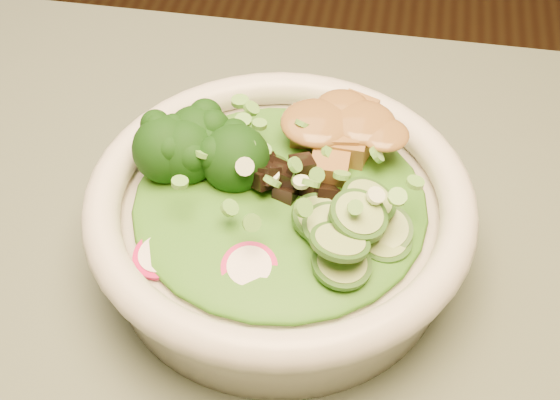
# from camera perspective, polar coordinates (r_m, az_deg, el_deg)

# --- Properties ---
(salad_bowl) EXTENTS (0.24, 0.24, 0.07)m
(salad_bowl) POSITION_cam_1_polar(r_m,az_deg,el_deg) (0.49, 0.00, -1.48)
(salad_bowl) COLOR silver
(salad_bowl) RESTS_ON dining_table
(lettuce_bed) EXTENTS (0.18, 0.18, 0.02)m
(lettuce_bed) POSITION_cam_1_polar(r_m,az_deg,el_deg) (0.48, 0.00, 0.08)
(lettuce_bed) COLOR #216515
(lettuce_bed) RESTS_ON salad_bowl
(broccoli_florets) EXTENTS (0.07, 0.07, 0.04)m
(broccoli_florets) POSITION_cam_1_polar(r_m,az_deg,el_deg) (0.49, -5.30, 3.91)
(broccoli_florets) COLOR black
(broccoli_florets) RESTS_ON salad_bowl
(radish_slices) EXTENTS (0.10, 0.04, 0.02)m
(radish_slices) POSITION_cam_1_polar(r_m,az_deg,el_deg) (0.45, -4.42, -4.21)
(radish_slices) COLOR #B70E4B
(radish_slices) RESTS_ON salad_bowl
(cucumber_slices) EXTENTS (0.07, 0.07, 0.03)m
(cucumber_slices) POSITION_cam_1_polar(r_m,az_deg,el_deg) (0.45, 5.82, -2.41)
(cucumber_slices) COLOR #9AC26B
(cucumber_slices) RESTS_ON salad_bowl
(mushroom_heap) EXTENTS (0.07, 0.07, 0.04)m
(mushroom_heap) POSITION_cam_1_polar(r_m,az_deg,el_deg) (0.48, 0.80, 1.82)
(mushroom_heap) COLOR black
(mushroom_heap) RESTS_ON salad_bowl
(tofu_cubes) EXTENTS (0.08, 0.06, 0.03)m
(tofu_cubes) POSITION_cam_1_polar(r_m,az_deg,el_deg) (0.50, 4.07, 4.50)
(tofu_cubes) COLOR olive
(tofu_cubes) RESTS_ON salad_bowl
(peanut_sauce) EXTENTS (0.06, 0.05, 0.01)m
(peanut_sauce) POSITION_cam_1_polar(r_m,az_deg,el_deg) (0.50, 4.14, 5.49)
(peanut_sauce) COLOR brown
(peanut_sauce) RESTS_ON tofu_cubes
(scallion_garnish) EXTENTS (0.17, 0.17, 0.02)m
(scallion_garnish) POSITION_cam_1_polar(r_m,az_deg,el_deg) (0.46, 0.00, 1.86)
(scallion_garnish) COLOR #5EA83B
(scallion_garnish) RESTS_ON salad_bowl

